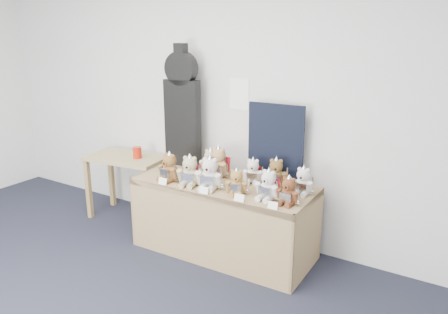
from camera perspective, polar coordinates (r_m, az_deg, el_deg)
The scene contains 21 objects.
room_shell at distance 4.24m, azimuth 1.97°, elevation 8.19°, with size 6.00×6.00×6.00m.
display_table at distance 4.01m, azimuth -0.54°, elevation -5.68°, with size 1.68×0.73×0.70m.
side_table at distance 4.92m, azimuth -12.60°, elevation -1.29°, with size 0.91×0.58×0.72m.
guitar_case at distance 4.41m, azimuth -5.47°, elevation 6.46°, with size 0.38×0.14×1.23m.
navy_board at distance 4.01m, azimuth 6.73°, elevation 1.87°, with size 0.54×0.02×0.72m, color black.
red_cup at distance 4.77m, azimuth -11.27°, elevation 0.56°, with size 0.09×0.09×0.12m, color #B01E0B.
teddy_front_far_left at distance 4.06m, azimuth -7.15°, elevation -1.47°, with size 0.24×0.21×0.30m.
teddy_front_left at distance 3.92m, azimuth -4.48°, elevation -1.98°, with size 0.26×0.23×0.31m.
teddy_front_centre at distance 3.82m, azimuth -1.86°, elevation -2.31°, with size 0.27×0.24×0.33m.
teddy_front_right at distance 3.71m, azimuth 1.65°, elevation -3.41°, with size 0.21×0.20×0.25m.
teddy_front_far_right at distance 3.61m, azimuth 5.79°, elevation -3.79°, with size 0.23×0.20×0.29m.
teddy_front_end at distance 3.54m, azimuth 8.40°, elevation -4.52°, with size 0.21×0.17×0.26m.
teddy_back_left at distance 4.21m, azimuth -1.80°, elevation -0.80°, with size 0.23×0.19×0.28m.
teddy_back_centre_left at distance 4.13m, azimuth -0.77°, elevation -0.84°, with size 0.27×0.23×0.33m.
teddy_back_centre_right at distance 3.99m, azimuth 3.79°, elevation -1.97°, with size 0.21×0.20×0.26m.
teddy_back_right at distance 3.93m, azimuth 6.80°, elevation -2.14°, with size 0.24×0.22×0.28m.
teddy_back_end at distance 3.77m, azimuth 10.26°, elevation -3.23°, with size 0.22×0.18×0.27m.
entry_card_a at distance 3.98m, azimuth -8.02°, elevation -3.16°, with size 0.09×0.00×0.06m, color white.
entry_card_b at distance 3.73m, azimuth -2.66°, elevation -4.37°, with size 0.09×0.00×0.06m, color white.
entry_card_c at distance 3.57m, azimuth 1.99°, elevation -5.35°, with size 0.09×0.00×0.06m, color white.
entry_card_d at distance 3.45m, azimuth 6.37°, elevation -6.31°, with size 0.08×0.00×0.06m, color white.
Camera 1 is at (2.43, -1.15, 2.05)m, focal length 35.00 mm.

